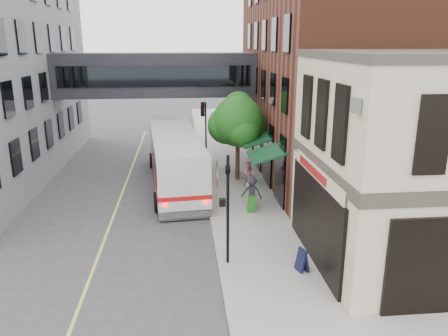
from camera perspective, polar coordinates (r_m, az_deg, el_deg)
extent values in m
plane|color=#38383A|center=(16.48, -0.20, -16.00)|extent=(120.00, 120.00, 0.00)
cube|color=gray|center=(29.39, 1.12, -1.01)|extent=(4.00, 60.00, 0.15)
cube|color=#B9A98D|center=(19.50, 26.52, 0.50)|extent=(10.00, 8.00, 8.15)
cube|color=#38332B|center=(19.49, 26.55, 0.71)|extent=(10.12, 8.12, 0.50)
cube|color=black|center=(18.10, 11.79, -6.67)|extent=(0.14, 6.40, 3.40)
cube|color=black|center=(18.09, 11.66, -6.68)|extent=(0.04, 5.90, 3.00)
cube|color=maroon|center=(17.98, 11.40, -0.21)|extent=(0.03, 3.60, 0.32)
cube|color=#562A1B|center=(31.06, 16.15, 12.32)|extent=(12.00, 18.00, 14.00)
cube|color=#0C381C|center=(28.58, 3.49, 4.52)|extent=(1.80, 13.00, 0.40)
cube|color=black|center=(32.01, -8.80, 11.95)|extent=(14.00, 3.00, 3.00)
cube|color=black|center=(30.46, -8.95, 11.74)|extent=(13.00, 0.08, 1.40)
cube|color=black|center=(33.55, -8.66, 12.15)|extent=(13.00, 0.08, 1.40)
cylinder|color=black|center=(17.20, 0.50, -5.58)|extent=(0.12, 0.12, 4.50)
cube|color=black|center=(17.05, -0.23, -4.51)|extent=(0.25, 0.22, 0.30)
imported|color=black|center=(16.60, 0.52, 0.36)|extent=(0.20, 0.16, 1.00)
cylinder|color=black|center=(31.58, -2.38, 4.55)|extent=(0.12, 0.12, 4.50)
cube|color=black|center=(31.50, -2.79, 5.16)|extent=(0.25, 0.22, 0.30)
cube|color=black|center=(31.26, -2.82, 7.68)|extent=(0.28, 0.28, 1.00)
sphere|color=#FF0C05|center=(31.20, -3.13, 8.31)|extent=(0.18, 0.18, 0.18)
cylinder|color=gray|center=(22.13, -0.87, -2.59)|extent=(0.08, 0.08, 3.00)
cube|color=white|center=(21.91, -0.93, -0.86)|extent=(0.03, 0.75, 0.22)
cube|color=#0C591E|center=(21.76, -0.94, 0.53)|extent=(0.03, 0.70, 0.18)
cube|color=#B20C0C|center=(22.07, -0.93, -2.10)|extent=(0.03, 0.30, 0.40)
cylinder|color=#382619|center=(28.06, 1.78, 1.28)|extent=(0.28, 0.28, 2.80)
sphere|color=#1B4C14|center=(27.53, 1.83, 6.11)|extent=(3.20, 3.20, 3.20)
sphere|color=#1B4C14|center=(28.20, 3.31, 5.50)|extent=(2.20, 2.20, 2.20)
sphere|color=#1B4C14|center=(27.80, 0.30, 5.58)|extent=(2.40, 2.40, 2.40)
sphere|color=#1B4C14|center=(28.01, 1.89, 7.94)|extent=(2.00, 2.00, 2.00)
cube|color=#D8CC4C|center=(25.71, -13.54, -4.21)|extent=(0.12, 40.00, 0.01)
cube|color=silver|center=(27.62, -6.44, 1.43)|extent=(3.82, 12.61, 3.13)
cube|color=black|center=(27.49, -6.48, 2.52)|extent=(3.87, 12.40, 1.13)
cube|color=#B20C0C|center=(27.77, -6.41, 0.36)|extent=(3.89, 12.63, 0.24)
cylinder|color=black|center=(23.61, -8.73, -4.41)|extent=(0.42, 1.10, 1.08)
cylinder|color=black|center=(23.83, -2.22, -4.03)|extent=(0.42, 1.10, 1.08)
cylinder|color=black|center=(31.84, -9.39, 1.00)|extent=(0.42, 1.10, 1.08)
cylinder|color=black|center=(32.01, -4.56, 1.25)|extent=(0.42, 1.10, 1.08)
imported|color=silver|center=(23.82, 3.45, -3.05)|extent=(0.65, 0.51, 1.57)
imported|color=pink|center=(27.10, 3.32, -0.72)|extent=(0.78, 0.64, 1.50)
imported|color=#22232A|center=(23.33, 3.62, -3.22)|extent=(1.31, 1.05, 1.77)
cube|color=#1D6216|center=(23.00, 3.58, -4.72)|extent=(0.48, 0.44, 0.85)
cube|color=black|center=(17.61, 10.19, -11.73)|extent=(0.47, 0.59, 0.92)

